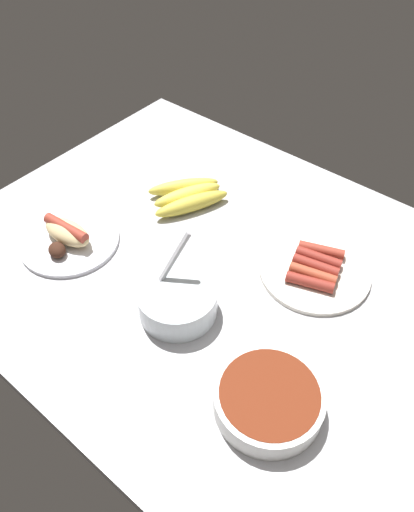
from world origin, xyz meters
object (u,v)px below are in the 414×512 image
banana_bunch (188,195)px  bowl_coleslaw (178,300)px  plate_sausages (315,269)px  plate_hotdog_assembled (68,237)px  bowl_chili (269,399)px

banana_bunch → bowl_coleslaw: bearing=127.6°
plate_sausages → plate_hotdog_assembled: (47.24, 27.25, 0.82)cm
banana_bunch → bowl_coleslaw: bowl_coleslaw is taller
banana_bunch → bowl_coleslaw: size_ratio=1.30×
plate_sausages → bowl_coleslaw: size_ratio=1.46×
bowl_chili → banana_bunch: bearing=-35.2°
plate_hotdog_assembled → plate_sausages: bearing=-150.0°
plate_sausages → bowl_coleslaw: 30.35cm
plate_hotdog_assembled → bowl_coleslaw: (-31.58, -1.36, 1.58)cm
banana_bunch → bowl_coleslaw: (-20.36, 26.48, 1.48)cm
plate_hotdog_assembled → bowl_coleslaw: bearing=-177.5°
bowl_chili → plate_sausages: 32.91cm
bowl_coleslaw → banana_bunch: bearing=-52.4°
banana_bunch → plate_hotdog_assembled: 30.01cm
bowl_chili → bowl_coleslaw: bearing=-12.5°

